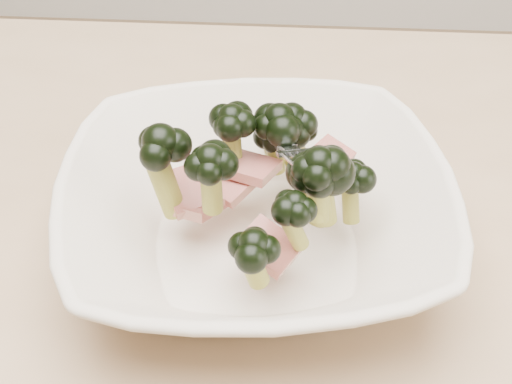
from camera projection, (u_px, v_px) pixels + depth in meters
dining_table at (179, 383)px, 0.53m from camera, size 1.20×0.80×0.75m
broccoli_dish at (258, 206)px, 0.48m from camera, size 0.30×0.30×0.11m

